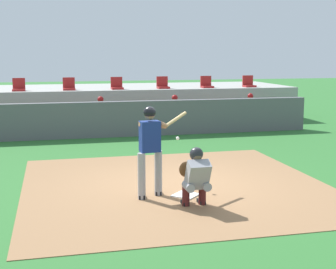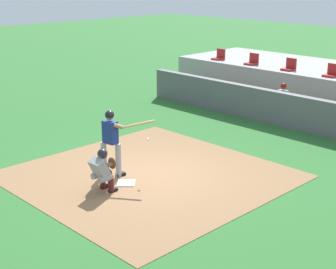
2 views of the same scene
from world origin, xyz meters
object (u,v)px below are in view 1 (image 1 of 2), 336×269
at_px(batter_at_plate, 151,146).
at_px(dugout_player_0, 101,114).
at_px(dugout_player_2, 251,110).
at_px(stadium_seat_2, 69,87).
at_px(home_plate, 186,195).
at_px(catcher_crouched, 195,175).
at_px(dugout_player_1, 176,112).
at_px(stadium_seat_4, 163,85).
at_px(stadium_seat_6, 249,84).
at_px(stadium_seat_1, 19,87).
at_px(stadium_seat_5, 207,84).
at_px(stadium_seat_3, 117,86).

distance_m(batter_at_plate, dugout_player_0, 8.05).
distance_m(dugout_player_2, stadium_seat_2, 7.06).
distance_m(home_plate, catcher_crouched, 0.92).
bearing_deg(stadium_seat_2, dugout_player_0, -63.50).
xyz_separation_m(batter_at_plate, dugout_player_1, (2.55, 8.05, -0.36)).
relative_size(dugout_player_2, stadium_seat_4, 2.71).
height_order(dugout_player_2, stadium_seat_6, stadium_seat_6).
bearing_deg(stadium_seat_1, stadium_seat_2, 0.00).
height_order(stadium_seat_2, stadium_seat_4, same).
relative_size(home_plate, batter_at_plate, 0.24).
bearing_deg(batter_at_plate, stadium_seat_2, 96.69).
relative_size(home_plate, dugout_player_2, 0.34).
distance_m(batter_at_plate, stadium_seat_1, 10.54).
relative_size(stadium_seat_2, stadium_seat_4, 1.00).
relative_size(batter_at_plate, catcher_crouched, 0.99).
xyz_separation_m(home_plate, stadium_seat_1, (-3.71, 10.18, 1.51)).
relative_size(home_plate, stadium_seat_2, 0.92).
relative_size(home_plate, stadium_seat_5, 0.92).
bearing_deg(stadium_seat_6, dugout_player_0, -162.40).
height_order(home_plate, dugout_player_2, dugout_player_2).
xyz_separation_m(dugout_player_0, stadium_seat_5, (4.56, 2.03, 0.86)).
height_order(dugout_player_0, dugout_player_1, same).
relative_size(stadium_seat_4, stadium_seat_6, 1.00).
xyz_separation_m(catcher_crouched, dugout_player_2, (4.86, 8.85, 0.06)).
height_order(catcher_crouched, stadium_seat_4, stadium_seat_4).
height_order(home_plate, stadium_seat_4, stadium_seat_4).
relative_size(stadium_seat_4, stadium_seat_5, 1.00).
xyz_separation_m(home_plate, stadium_seat_3, (0.00, 10.18, 1.51)).
relative_size(dugout_player_2, stadium_seat_6, 2.71).
relative_size(stadium_seat_1, stadium_seat_5, 1.00).
bearing_deg(dugout_player_0, dugout_player_1, 0.00).
bearing_deg(stadium_seat_2, stadium_seat_6, 0.00).
bearing_deg(stadium_seat_4, dugout_player_0, -143.00).
height_order(batter_at_plate, stadium_seat_4, stadium_seat_4).
distance_m(home_plate, dugout_player_0, 8.21).
bearing_deg(batter_at_plate, dugout_player_1, 72.42).
relative_size(stadium_seat_1, stadium_seat_2, 1.00).
xyz_separation_m(dugout_player_0, stadium_seat_1, (-2.87, 2.03, 0.86)).
bearing_deg(stadium_seat_5, dugout_player_1, -132.13).
relative_size(catcher_crouched, stadium_seat_2, 3.78).
xyz_separation_m(home_plate, dugout_player_1, (1.87, 8.14, 0.65)).
xyz_separation_m(dugout_player_2, stadium_seat_2, (-6.71, 2.03, 0.86)).
xyz_separation_m(batter_at_plate, dugout_player_2, (5.53, 8.05, -0.36)).
xyz_separation_m(home_plate, stadium_seat_5, (3.71, 10.18, 1.51)).
bearing_deg(stadium_seat_6, catcher_crouched, -117.15).
bearing_deg(home_plate, stadium_seat_4, 79.66).
bearing_deg(stadium_seat_4, stadium_seat_2, 180.00).
height_order(dugout_player_0, stadium_seat_5, stadium_seat_5).
height_order(stadium_seat_1, stadium_seat_3, same).
distance_m(home_plate, dugout_player_1, 8.38).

